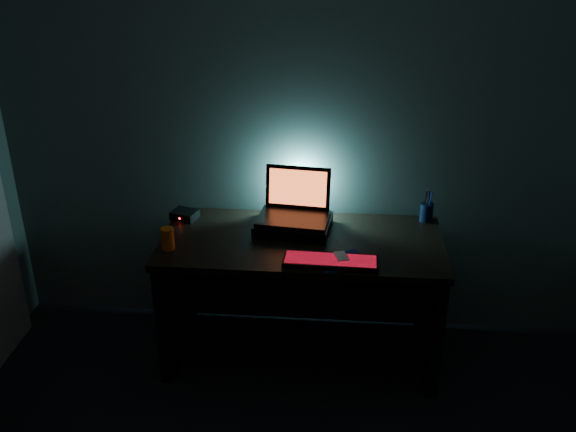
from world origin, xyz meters
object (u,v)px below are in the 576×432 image
Objects in this scene: juice_glass at (168,239)px; router at (185,215)px; mouse at (341,258)px; pen_cup at (426,212)px; keyboard at (331,261)px; laptop at (295,206)px.

router is at bearing 90.00° from juice_glass.
mouse is at bearing -3.68° from juice_glass.
pen_cup is 1.36m from router.
keyboard is 4.52× the size of pen_cup.
pen_cup is at bearing 18.38° from juice_glass.
mouse is 0.89m from juice_glass.
laptop is 0.71m from juice_glass.
laptop is 0.47m from keyboard.
juice_glass reaches higher than router.
pen_cup reaches higher than router.
router is at bearing 153.48° from keyboard.
laptop reaches higher than router.
pen_cup is at bearing 15.95° from laptop.
keyboard is 0.75m from pen_cup.
laptop is 3.47× the size of juice_glass.
laptop is at bearing 118.43° from keyboard.
keyboard is 4.06× the size of juice_glass.
juice_glass is at bearing -72.61° from router.
router is (-0.84, 0.45, 0.01)m from keyboard.
keyboard is 0.95m from router.
keyboard is (0.21, -0.41, -0.11)m from laptop.
laptop is at bearing -170.21° from pen_cup.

